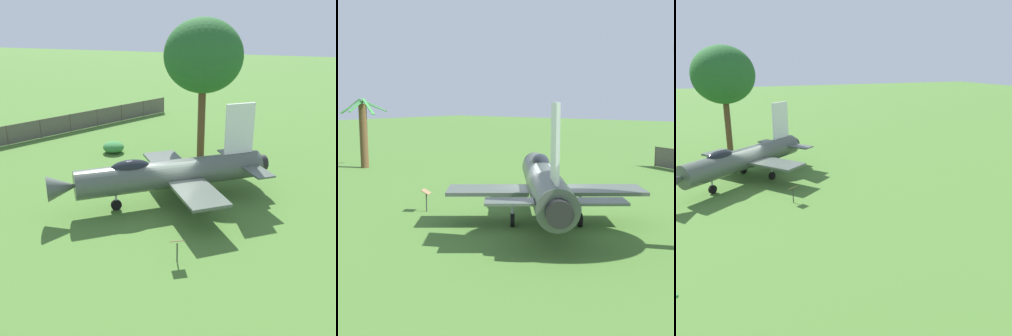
{
  "view_description": "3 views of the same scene",
  "coord_description": "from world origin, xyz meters",
  "views": [
    {
      "loc": [
        -6.8,
        19.74,
        10.04
      ],
      "look_at": [
        -0.24,
        1.34,
        2.61
      ],
      "focal_mm": 42.35,
      "sensor_mm": 36.0,
      "label": 1
    },
    {
      "loc": [
        -17.96,
        -11.66,
        5.64
      ],
      "look_at": [
        -1.39,
        1.17,
        2.53
      ],
      "focal_mm": 50.1,
      "sensor_mm": 36.0,
      "label": 2
    },
    {
      "loc": [
        2.64,
        26.78,
        8.83
      ],
      "look_at": [
        -6.22,
        4.3,
        1.5
      ],
      "focal_mm": 38.3,
      "sensor_mm": 36.0,
      "label": 3
    }
  ],
  "objects": [
    {
      "name": "palm_tree",
      "position": [
        5.13,
        20.95,
        2.83
      ],
      "size": [
        4.25,
        3.97,
        5.67
      ],
      "color": "brown",
      "rests_on": "ground_plane"
    },
    {
      "name": "ground_plane",
      "position": [
        0.0,
        0.0,
        0.0
      ],
      "size": [
        200.0,
        200.0,
        0.0
      ],
      "primitive_type": "plane",
      "color": "#47722D"
    },
    {
      "name": "display_jet",
      "position": [
        0.27,
        0.21,
        1.81
      ],
      "size": [
        11.44,
        9.98,
        5.51
      ],
      "rotation": [
        0.0,
        0.0,
        0.67
      ],
      "color": "#4C564C",
      "rests_on": "ground_plane"
    },
    {
      "name": "info_plaque",
      "position": [
        -2.19,
        5.63,
        0.85
      ],
      "size": [
        0.72,
        0.65,
        1.14
      ],
      "color": "#333333",
      "rests_on": "ground_plane"
    }
  ]
}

